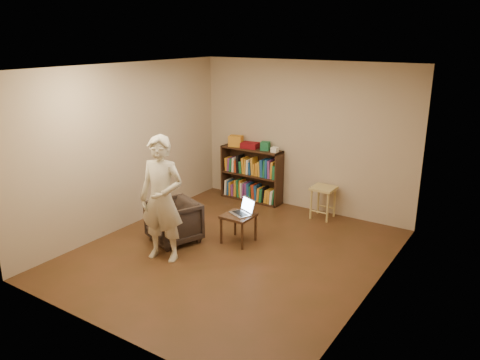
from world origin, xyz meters
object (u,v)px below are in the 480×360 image
Objects in this scene: side_table at (238,219)px; person at (162,199)px; laptop at (243,210)px; stool at (323,193)px; bookshelf at (252,177)px; armchair at (173,222)px.

person is (-0.58, -1.01, 0.51)m from side_table.
laptop reaches higher than side_table.
stool is 1.65m from laptop.
side_table is 1.27m from person.
bookshelf is 2.77m from person.
laptop is (0.87, -1.64, 0.06)m from bookshelf.
armchair is 1.74× the size of laptop.
bookshelf is 2.23m from armchair.
armchair is at bearing -148.60° from side_table.
bookshelf is at bearing 81.69° from person.
armchair reaches higher than side_table.
stool is at bearing 67.51° from side_table.
laptop is (0.04, 0.08, 0.13)m from side_table.
stool is 1.38× the size of laptop.
armchair is (-0.00, -2.23, -0.12)m from bookshelf.
bookshelf is 2.18× the size of stool.
side_table is at bearing 46.40° from person.
laptop reaches higher than stool.
bookshelf is 1.91m from side_table.
side_table is at bearing 53.01° from armchair.
armchair is at bearing -122.09° from laptop.
side_table is 0.16m from laptop.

